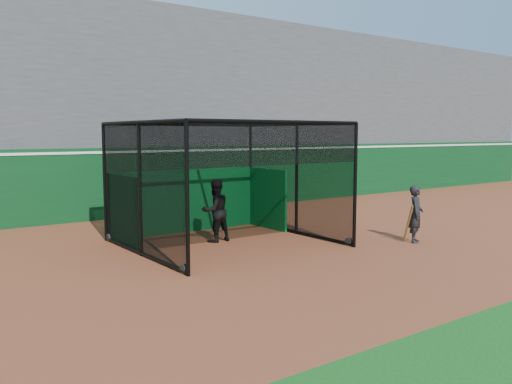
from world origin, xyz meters
TOP-DOWN VIEW (x-y plane):
  - ground at (0.00, 0.00)m, footprint 120.00×120.00m
  - outfield_wall at (0.00, 8.50)m, footprint 50.00×0.50m
  - grandstand at (0.00, 12.27)m, footprint 50.00×7.85m
  - batting_cage at (-0.47, 2.32)m, footprint 5.07×4.82m
  - batter at (-0.56, 2.74)m, footprint 0.88×0.70m
  - on_deck_player at (3.86, -0.59)m, footprint 0.69×0.64m

SIDE VIEW (x-z plane):
  - ground at x=0.00m, z-range 0.00..0.00m
  - on_deck_player at x=3.86m, z-range 0.00..1.57m
  - batter at x=-0.56m, z-range 0.00..1.74m
  - outfield_wall at x=0.00m, z-range 0.04..2.54m
  - batting_cage at x=-0.47m, z-range 0.00..3.26m
  - grandstand at x=0.00m, z-range 0.00..8.95m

